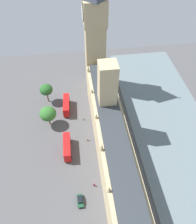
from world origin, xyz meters
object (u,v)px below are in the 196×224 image
object	(u,v)px
clock_tower	(95,27)
double_decker_bus_trailing	(67,147)
pedestrian_by_river_gate	(94,185)
plane_tree_corner	(48,114)
parliament_building	(112,139)
double_decker_bus_kerbside	(66,105)
pedestrian_under_trees	(87,139)
pedestrian_far_end	(83,119)
plane_tree_near_tower	(46,90)
car_dark_green_midblock	(80,200)

from	to	relation	value
clock_tower	double_decker_bus_trailing	distance (m)	48.39
pedestrian_by_river_gate	plane_tree_corner	xyz separation A→B (m)	(14.74, -29.31, 5.40)
parliament_building	pedestrian_by_river_gate	world-z (taller)	parliament_building
pedestrian_by_river_gate	double_decker_bus_kerbside	bearing A→B (deg)	53.80
double_decker_bus_kerbside	plane_tree_corner	xyz separation A→B (m)	(7.26, 7.47, 3.50)
clock_tower	pedestrian_under_trees	distance (m)	44.76
double_decker_bus_kerbside	double_decker_bus_trailing	bearing A→B (deg)	91.45
double_decker_bus_kerbside	clock_tower	bearing A→B (deg)	-129.91
double_decker_bus_trailing	pedestrian_far_end	distance (m)	16.44
pedestrian_under_trees	double_decker_bus_kerbside	bearing A→B (deg)	-161.91
double_decker_bus_kerbside	plane_tree_corner	world-z (taller)	plane_tree_corner
clock_tower	plane_tree_corner	size ratio (longest dim) A/B	6.36
parliament_building	double_decker_bus_trailing	xyz separation A→B (m)	(15.84, -3.03, -5.90)
clock_tower	plane_tree_near_tower	distance (m)	33.27
double_decker_bus_trailing	car_dark_green_midblock	xyz separation A→B (m)	(-3.12, 19.77, -1.75)
double_decker_bus_trailing	plane_tree_corner	size ratio (longest dim) A/B	1.18
parliament_building	pedestrian_under_trees	size ratio (longest dim) A/B	45.24
plane_tree_near_tower	double_decker_bus_trailing	bearing A→B (deg)	104.86
plane_tree_near_tower	plane_tree_corner	bearing A→B (deg)	93.40
car_dark_green_midblock	pedestrian_far_end	size ratio (longest dim) A/B	2.85
pedestrian_by_river_gate	double_decker_bus_trailing	bearing A→B (deg)	70.69
car_dark_green_midblock	clock_tower	bearing A→B (deg)	-103.17
clock_tower	plane_tree_corner	xyz separation A→B (m)	(21.81, 23.04, -23.32)
parliament_building	double_decker_bus_trailing	world-z (taller)	parliament_building
plane_tree_corner	clock_tower	bearing A→B (deg)	-133.43
pedestrian_far_end	pedestrian_by_river_gate	bearing A→B (deg)	-30.07
double_decker_bus_kerbside	double_decker_bus_trailing	xyz separation A→B (m)	(0.64, 21.75, 0.00)
plane_tree_near_tower	pedestrian_far_end	bearing A→B (deg)	137.58
plane_tree_near_tower	parliament_building	bearing A→B (deg)	126.85
clock_tower	car_dark_green_midblock	xyz separation A→B (m)	(12.07, 57.09, -28.56)
pedestrian_under_trees	plane_tree_corner	bearing A→B (deg)	-129.61
parliament_building	double_decker_bus_trailing	bearing A→B (deg)	-10.85
clock_tower	double_decker_bus_kerbside	size ratio (longest dim) A/B	5.36
pedestrian_under_trees	pedestrian_by_river_gate	world-z (taller)	pedestrian_by_river_gate
double_decker_bus_kerbside	plane_tree_near_tower	xyz separation A→B (m)	(8.08, -6.27, 4.26)
parliament_building	pedestrian_by_river_gate	size ratio (longest dim) A/B	44.36
car_dark_green_midblock	pedestrian_by_river_gate	world-z (taller)	car_dark_green_midblock
parliament_building	pedestrian_under_trees	xyz separation A→B (m)	(8.09, -6.84, -7.81)
parliament_building	double_decker_bus_kerbside	bearing A→B (deg)	-58.49
double_decker_bus_kerbside	pedestrian_far_end	distance (m)	9.85
parliament_building	pedestrian_by_river_gate	bearing A→B (deg)	57.24
pedestrian_under_trees	plane_tree_corner	distance (m)	18.58
double_decker_bus_trailing	car_dark_green_midblock	bearing A→B (deg)	99.70
double_decker_bus_trailing	plane_tree_near_tower	bearing A→B (deg)	-74.42
plane_tree_near_tower	plane_tree_corner	size ratio (longest dim) A/B	1.04
plane_tree_near_tower	car_dark_green_midblock	bearing A→B (deg)	102.46
clock_tower	pedestrian_under_trees	world-z (taller)	clock_tower
pedestrian_by_river_gate	plane_tree_corner	size ratio (longest dim) A/B	0.18
pedestrian_under_trees	pedestrian_by_river_gate	bearing A→B (deg)	-2.38
clock_tower	double_decker_bus_kerbside	distance (m)	34.25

